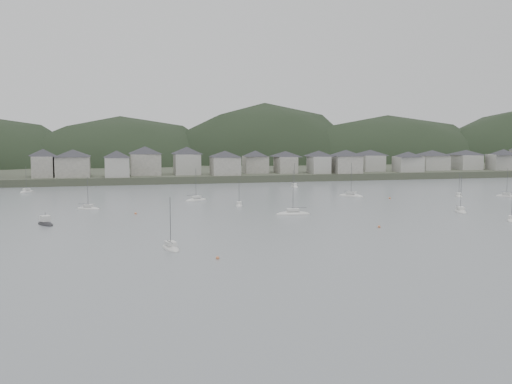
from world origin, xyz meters
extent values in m
plane|color=slate|center=(0.00, 0.00, 0.00)|extent=(900.00, 900.00, 0.00)
cube|color=#383D2D|center=(0.00, 295.00, 1.50)|extent=(900.00, 250.00, 3.00)
ellipsoid|color=black|center=(-32.30, 272.87, -9.97)|extent=(132.08, 90.41, 79.74)
ellipsoid|color=black|center=(50.65, 272.93, -12.68)|extent=(133.88, 88.37, 101.41)
ellipsoid|color=black|center=(125.95, 267.91, -10.32)|extent=(165.81, 81.78, 82.55)
cube|color=gray|center=(-65.00, 181.96, 7.29)|extent=(8.34, 12.91, 8.59)
pyramid|color=#2B2B30|center=(-65.00, 181.96, 13.09)|extent=(15.78, 15.78, 3.01)
cube|color=gray|center=(-53.32, 181.32, 7.18)|extent=(13.68, 13.35, 8.36)
pyramid|color=#2B2B30|center=(-53.32, 181.32, 12.82)|extent=(20.07, 20.07, 2.93)
cube|color=#A2A098|center=(-35.57, 176.02, 7.04)|extent=(9.78, 10.20, 8.08)
pyramid|color=#2B2B30|center=(-35.57, 176.02, 12.49)|extent=(14.83, 14.83, 2.83)
cube|color=gray|center=(-23.51, 185.65, 7.55)|extent=(12.59, 13.33, 9.09)
pyramid|color=#2B2B30|center=(-23.51, 185.65, 13.68)|extent=(19.24, 19.24, 3.18)
cube|color=#A2A098|center=(-5.75, 184.10, 7.43)|extent=(10.74, 12.17, 8.87)
pyramid|color=#2B2B30|center=(-5.75, 184.10, 13.42)|extent=(17.01, 17.01, 3.10)
cube|color=gray|center=(9.92, 177.53, 6.85)|extent=(11.63, 12.09, 7.69)
pyramid|color=#2B2B30|center=(9.92, 177.53, 12.04)|extent=(17.61, 17.61, 2.69)
cube|color=gray|center=(25.25, 186.19, 6.72)|extent=(10.37, 9.35, 7.44)
pyramid|color=#2B2B30|center=(25.25, 186.19, 11.74)|extent=(14.65, 14.65, 2.60)
cube|color=gray|center=(38.63, 183.79, 6.61)|extent=(8.24, 12.20, 7.22)
pyramid|color=#2B2B30|center=(38.63, 183.79, 11.48)|extent=(15.17, 15.17, 2.53)
cube|color=#A2A098|center=(52.50, 178.55, 6.73)|extent=(8.06, 10.91, 7.46)
pyramid|color=#2B2B30|center=(52.50, 178.55, 11.77)|extent=(14.08, 14.08, 2.61)
cube|color=gray|center=(64.81, 177.06, 6.83)|extent=(11.73, 11.78, 7.66)
pyramid|color=#2B2B30|center=(64.81, 177.06, 12.00)|extent=(17.46, 17.46, 2.68)
cube|color=#A2A098|center=(80.64, 186.91, 6.67)|extent=(10.19, 13.02, 7.33)
pyramid|color=#2B2B30|center=(80.64, 186.91, 11.62)|extent=(17.23, 17.23, 2.57)
cube|color=#A2A098|center=(95.55, 178.06, 6.44)|extent=(11.70, 9.81, 6.88)
pyramid|color=#2B2B30|center=(95.55, 178.06, 11.08)|extent=(15.97, 15.97, 2.41)
cube|color=#A2A098|center=(112.40, 186.91, 6.50)|extent=(12.83, 12.48, 7.00)
pyramid|color=#2B2B30|center=(112.40, 186.91, 11.22)|extent=(18.79, 18.79, 2.45)
cube|color=#A2A098|center=(130.73, 187.42, 6.48)|extent=(11.07, 13.50, 6.97)
pyramid|color=#2B2B30|center=(130.73, 187.42, 11.19)|extent=(18.25, 18.25, 2.44)
cube|color=#A2A098|center=(146.02, 179.72, 6.67)|extent=(13.75, 9.12, 7.34)
pyramid|color=#2B2B30|center=(146.02, 179.72, 11.62)|extent=(16.97, 16.97, 2.57)
ellipsoid|color=beige|center=(60.07, 48.42, 0.05)|extent=(5.32, 5.81, 1.20)
cube|color=silver|center=(60.07, 48.42, 0.95)|extent=(2.36, 2.45, 0.70)
cylinder|color=#3F3F42|center=(60.07, 48.42, 3.94)|extent=(0.12, 0.12, 7.48)
ellipsoid|color=beige|center=(-44.78, 95.50, 0.05)|extent=(7.51, 5.26, 1.45)
cube|color=silver|center=(-44.78, 95.50, 1.07)|extent=(2.97, 2.54, 0.70)
cylinder|color=#3F3F42|center=(-44.78, 95.50, 4.72)|extent=(0.12, 0.12, 9.04)
cylinder|color=#3F3F42|center=(-45.95, 94.92, 1.62)|extent=(2.97, 1.52, 0.10)
ellipsoid|color=beige|center=(92.23, 97.58, 0.05)|extent=(6.03, 7.65, 1.50)
cube|color=silver|center=(92.23, 97.58, 1.10)|extent=(2.80, 3.11, 0.70)
cylinder|color=#3F3F42|center=(92.23, 97.58, 4.90)|extent=(0.12, 0.12, 9.39)
cylinder|color=#3F3F42|center=(91.51, 96.43, 1.65)|extent=(1.88, 2.92, 0.10)
ellipsoid|color=beige|center=(9.41, 71.44, 0.05)|extent=(9.67, 3.95, 1.88)
cube|color=silver|center=(9.41, 71.44, 1.29)|extent=(3.49, 2.39, 0.70)
cylinder|color=#3F3F42|center=(9.41, 71.44, 6.09)|extent=(0.12, 0.12, 11.77)
cylinder|color=#3F3F42|center=(11.10, 71.61, 1.84)|extent=(4.23, 0.53, 0.10)
ellipsoid|color=beige|center=(-68.06, 150.00, 0.05)|extent=(5.58, 7.46, 1.45)
cube|color=silver|center=(-68.06, 150.00, 1.08)|extent=(2.64, 3.00, 0.70)
cylinder|color=#3F3F42|center=(-68.06, 150.00, 4.74)|extent=(0.12, 0.12, 9.07)
cylinder|color=#3F3F42|center=(-67.42, 148.86, 1.63)|extent=(1.69, 2.90, 0.10)
ellipsoid|color=beige|center=(41.35, 110.53, 0.05)|extent=(8.25, 8.46, 1.79)
cube|color=silver|center=(41.35, 110.53, 1.25)|extent=(3.59, 3.63, 0.70)
cylinder|color=#3F3F42|center=(41.35, 110.53, 5.80)|extent=(0.12, 0.12, 11.19)
cylinder|color=#3F3F42|center=(40.24, 109.36, 1.80)|extent=(2.85, 2.99, 0.10)
ellipsoid|color=beige|center=(56.23, 66.01, 0.05)|extent=(4.63, 8.37, 1.60)
cube|color=silver|center=(56.23, 66.01, 1.15)|extent=(2.45, 3.17, 0.70)
cylinder|color=#3F3F42|center=(56.23, 66.01, 5.19)|extent=(0.12, 0.12, 9.98)
cylinder|color=#3F3F42|center=(55.84, 67.39, 1.70)|extent=(1.07, 3.48, 0.10)
ellipsoid|color=beige|center=(-27.33, 29.92, 0.05)|extent=(4.09, 8.29, 1.59)
cube|color=silver|center=(-27.33, 29.92, 1.14)|extent=(2.27, 3.07, 0.70)
cylinder|color=#3F3F42|center=(-27.33, 29.92, 5.16)|extent=(0.12, 0.12, 9.92)
cylinder|color=#3F3F42|center=(-27.62, 28.53, 1.69)|extent=(0.82, 3.52, 0.10)
ellipsoid|color=beige|center=(-0.98, 93.32, 0.05)|extent=(3.02, 6.42, 1.23)
cube|color=silver|center=(-0.98, 93.32, 0.97)|extent=(1.71, 2.36, 0.70)
cylinder|color=#3F3F42|center=(-0.98, 93.32, 4.05)|extent=(0.12, 0.12, 7.71)
cylinder|color=#3F3F42|center=(-1.17, 94.42, 1.52)|extent=(0.58, 2.75, 0.10)
ellipsoid|color=beige|center=(-11.73, 109.86, 0.05)|extent=(8.41, 6.02, 1.62)
cube|color=silver|center=(-11.73, 109.86, 1.16)|extent=(3.34, 2.89, 0.70)
cylinder|color=#3F3F42|center=(-11.73, 109.86, 5.27)|extent=(0.12, 0.12, 10.15)
cylinder|color=#3F3F42|center=(-13.03, 110.53, 1.71)|extent=(3.30, 1.76, 0.10)
ellipsoid|color=beige|center=(32.16, 147.60, 0.05)|extent=(2.96, 7.53, 1.47)
cube|color=silver|center=(32.16, 147.60, 1.09)|extent=(1.83, 2.70, 0.70)
cylinder|color=#3F3F42|center=(32.16, 147.60, 4.80)|extent=(0.12, 0.12, 9.20)
cylinder|color=#3F3F42|center=(32.04, 148.92, 1.64)|extent=(0.38, 3.31, 0.10)
ellipsoid|color=beige|center=(76.60, 101.44, 0.05)|extent=(4.02, 6.60, 1.26)
cube|color=silver|center=(76.60, 101.44, 0.98)|extent=(2.05, 2.54, 0.70)
cylinder|color=#3F3F42|center=(76.60, 101.44, 4.13)|extent=(0.12, 0.12, 7.86)
cylinder|color=#3F3F42|center=(76.22, 102.50, 1.53)|extent=(1.05, 2.70, 0.10)
ellipsoid|color=black|center=(-53.97, 67.75, 0.05)|extent=(5.55, 7.68, 1.60)
cube|color=silver|center=(-53.97, 67.75, 1.50)|extent=(2.79, 2.86, 1.40)
cylinder|color=#3F3F42|center=(-53.97, 67.75, 2.40)|extent=(0.10, 0.10, 1.20)
sphere|color=#CD7044|center=(51.32, 101.34, 0.15)|extent=(0.70, 0.70, 0.70)
sphere|color=#CD7044|center=(-31.92, 82.13, 0.15)|extent=(0.70, 0.70, 0.70)
sphere|color=#CD7044|center=(-19.99, 18.68, 0.15)|extent=(0.70, 0.70, 0.70)
sphere|color=#CD7044|center=(23.03, 45.71, 0.15)|extent=(0.70, 0.70, 0.70)
camera|label=1|loc=(-38.48, -92.66, 23.60)|focal=44.85mm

